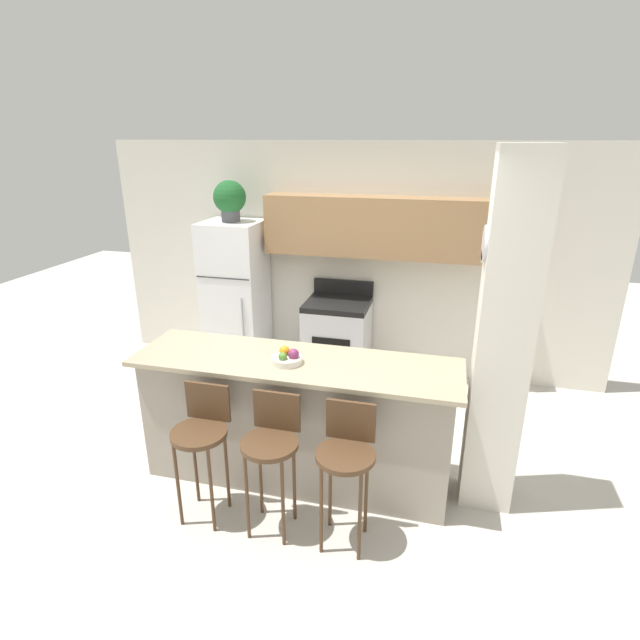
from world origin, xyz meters
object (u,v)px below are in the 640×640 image
object	(u,v)px
refrigerator	(236,297)
stove_range	(337,340)
bar_stool_left	(202,433)
potted_plant_on_fridge	(230,199)
fruit_bowl	(287,358)
bar_stool_right	(346,455)
bar_stool_mid	(272,444)

from	to	relation	value
refrigerator	stove_range	size ratio (longest dim) A/B	1.61
stove_range	bar_stool_left	size ratio (longest dim) A/B	1.09
potted_plant_on_fridge	fruit_bowl	world-z (taller)	potted_plant_on_fridge
stove_range	fruit_bowl	distance (m)	1.96
refrigerator	stove_range	bearing A→B (deg)	0.12
bar_stool_right	fruit_bowl	world-z (taller)	fruit_bowl
bar_stool_left	potted_plant_on_fridge	size ratio (longest dim) A/B	2.27
bar_stool_right	potted_plant_on_fridge	distance (m)	3.22
stove_range	fruit_bowl	world-z (taller)	fruit_bowl
bar_stool_left	fruit_bowl	xyz separation A→B (m)	(0.47, 0.50, 0.40)
stove_range	potted_plant_on_fridge	distance (m)	1.91
refrigerator	bar_stool_mid	world-z (taller)	refrigerator
refrigerator	fruit_bowl	size ratio (longest dim) A/B	7.59
fruit_bowl	bar_stool_mid	bearing A→B (deg)	-85.28
potted_plant_on_fridge	bar_stool_mid	bearing A→B (deg)	-61.87
fruit_bowl	stove_range	bearing A→B (deg)	90.92
stove_range	fruit_bowl	xyz separation A→B (m)	(0.03, -1.87, 0.61)
bar_stool_mid	fruit_bowl	distance (m)	0.64
bar_stool_left	potted_plant_on_fridge	world-z (taller)	potted_plant_on_fridge
stove_range	bar_stool_mid	xyz separation A→B (m)	(0.07, -2.36, 0.20)
bar_stool_left	bar_stool_mid	xyz separation A→B (m)	(0.51, 0.00, 0.00)
bar_stool_mid	fruit_bowl	size ratio (longest dim) A/B	4.35
stove_range	bar_stool_left	bearing A→B (deg)	-100.48
stove_range	bar_stool_left	distance (m)	2.41
refrigerator	fruit_bowl	bearing A→B (deg)	-56.76
bar_stool_mid	bar_stool_right	world-z (taller)	same
refrigerator	stove_range	xyz separation A→B (m)	(1.19, 0.00, -0.40)
bar_stool_right	bar_stool_mid	bearing A→B (deg)	180.00
bar_stool_left	refrigerator	bearing A→B (deg)	107.71
bar_stool_mid	stove_range	bearing A→B (deg)	91.72
bar_stool_mid	bar_stool_right	size ratio (longest dim) A/B	1.00
stove_range	bar_stool_right	size ratio (longest dim) A/B	1.09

